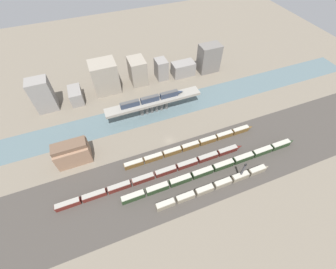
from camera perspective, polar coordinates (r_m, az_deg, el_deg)
name	(u,v)px	position (r m, az deg, el deg)	size (l,w,h in m)	color
ground_plane	(169,141)	(136.46, 0.28, -1.58)	(400.00, 400.00, 0.00)	#756B5B
railbed_yard	(185,173)	(124.16, 4.39, -9.69)	(280.00, 42.00, 0.01)	#423D38
river_water	(154,111)	(154.11, -3.50, 5.96)	(320.00, 20.77, 0.01)	slate
bridge	(154,103)	(149.02, -3.64, 8.03)	(64.16, 7.80, 9.52)	gray
train_on_bridge	(152,99)	(146.21, -4.11, 9.07)	(42.92, 2.64, 3.86)	#2D384C
train_yard_near	(215,186)	(120.42, 11.97, -12.63)	(65.41, 2.90, 3.94)	gray
train_yard_mid	(215,168)	(125.79, 11.92, -8.30)	(105.50, 3.03, 3.95)	#23381E
train_yard_far	(157,174)	(121.56, -2.77, -10.02)	(105.11, 2.79, 3.52)	#5B1E19
train_yard_outer	(192,145)	(132.81, 6.18, -2.75)	(83.15, 2.70, 3.63)	brown
warehouse_building	(72,153)	(133.58, -23.15, -4.31)	(18.27, 10.26, 13.98)	#937056
signal_tower	(242,171)	(122.83, 18.38, -8.90)	(1.06, 1.06, 13.37)	#4C4C51
city_block_far_left	(43,95)	(169.37, -29.23, 8.73)	(12.98, 10.21, 23.04)	gray
city_block_left	(76,95)	(171.13, -22.32, 9.19)	(8.35, 14.58, 9.53)	gray
city_block_center	(105,77)	(170.24, -15.74, 13.90)	(17.89, 15.03, 22.69)	gray
city_block_right	(138,71)	(174.94, -7.74, 15.67)	(11.60, 14.85, 18.83)	gray
city_block_far_right	(161,69)	(178.95, -1.73, 16.28)	(8.26, 10.43, 15.22)	gray
city_block_tall	(183,69)	(183.79, 3.87, 16.31)	(17.35, 9.91, 10.51)	gray
city_block_low	(209,58)	(188.26, 10.36, 18.52)	(16.13, 10.66, 21.64)	slate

